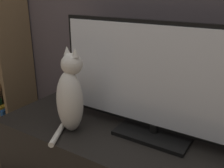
% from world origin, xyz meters
% --- Properties ---
extents(tv, '(1.06, 0.23, 0.57)m').
position_xyz_m(tv, '(0.09, 0.99, 0.70)').
color(tv, black).
rests_on(tv, tv_stand).
extents(cat, '(0.16, 0.27, 0.44)m').
position_xyz_m(cat, '(-0.30, 0.80, 0.61)').
color(cat, silver).
rests_on(cat, tv_stand).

